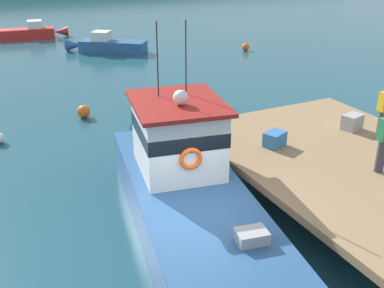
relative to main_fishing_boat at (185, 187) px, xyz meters
The scene contains 11 objects.
ground_plane 1.55m from the main_fishing_boat, 104.73° to the right, with size 200.00×200.00×0.00m, color #1E4C5B.
dock 4.64m from the main_fishing_boat, 14.25° to the right, with size 6.00×9.00×1.20m.
main_fishing_boat is the anchor object (origin of this frame).
crate_stack_mid_dock 6.04m from the main_fishing_boat, ahead, with size 0.60×0.44×0.47m, color #9E9EA3.
crate_single_far 3.23m from the main_fishing_boat, 12.87° to the left, with size 0.60×0.44×0.41m, color #3370B2.
deckhand_by_the_boat 6.26m from the main_fishing_boat, ahead, with size 0.36×0.22×1.63m.
deckhand_further_back 4.96m from the main_fishing_boat, 20.95° to the right, with size 0.36×0.22×1.63m.
moored_boat_far_left 26.48m from the main_fishing_boat, 89.44° to the left, with size 5.03×1.75×1.26m.
moored_boat_near_channel 19.93m from the main_fishing_boat, 78.74° to the left, with size 4.75×3.96×1.32m.
mooring_buoy_spare_mooring 20.08m from the main_fishing_boat, 53.29° to the left, with size 0.48×0.48×0.48m, color #EA5B19.
mooring_buoy_channel_marker 8.59m from the main_fishing_boat, 92.78° to the left, with size 0.51×0.51×0.51m, color #EA5B19.
Camera 1 is at (-3.88, -7.67, 6.47)m, focal length 42.91 mm.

